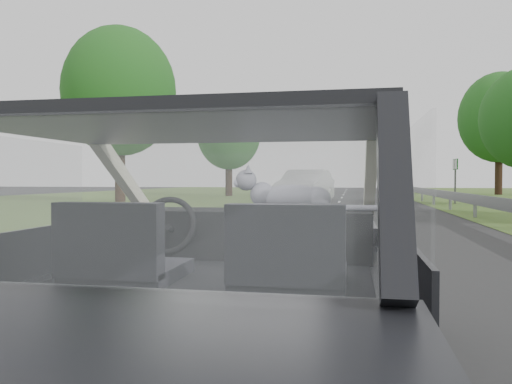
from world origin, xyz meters
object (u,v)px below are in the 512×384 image
at_px(subject_car, 218,271).
at_px(highway_sign, 455,181).
at_px(cat, 292,196).
at_px(other_car, 305,187).

distance_m(subject_car, highway_sign, 23.88).
relative_size(cat, other_car, 0.12).
bearing_deg(other_car, highway_sign, 28.99).
bearing_deg(subject_car, highway_sign, 76.46).
height_order(cat, other_car, other_car).
xyz_separation_m(subject_car, other_car, (-1.46, 20.63, 0.10)).
relative_size(subject_car, cat, 6.41).
relative_size(other_car, highway_sign, 2.29).
bearing_deg(cat, subject_car, -127.29).
xyz_separation_m(subject_car, cat, (0.31, 0.59, 0.37)).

